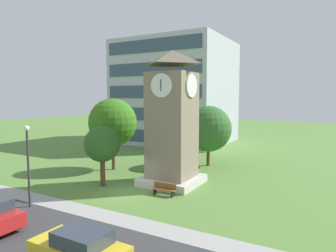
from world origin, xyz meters
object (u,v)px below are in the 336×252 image
(clock_tower, at_px, (172,125))
(parked_car_yellow, at_px, (80,249))
(park_bench, at_px, (164,189))
(tree_by_building, at_px, (208,129))
(street_lamp, at_px, (28,156))
(tree_near_tower, at_px, (102,144))
(tree_streetside, at_px, (113,123))

(clock_tower, distance_m, parked_car_yellow, 13.71)
(park_bench, xyz_separation_m, tree_by_building, (-0.85, 10.70, 3.44))
(clock_tower, distance_m, tree_by_building, 7.84)
(street_lamp, bearing_deg, tree_near_tower, 80.36)
(clock_tower, height_order, street_lamp, clock_tower)
(tree_by_building, xyz_separation_m, tree_near_tower, (-4.68, -11.06, -0.51))
(tree_by_building, bearing_deg, street_lamp, -108.49)
(tree_streetside, xyz_separation_m, parked_car_yellow, (10.12, -14.40, -3.83))
(clock_tower, height_order, park_bench, clock_tower)
(tree_streetside, xyz_separation_m, tree_near_tower, (2.90, -4.85, -1.29))
(park_bench, relative_size, tree_near_tower, 0.37)
(clock_tower, relative_size, park_bench, 5.98)
(parked_car_yellow, bearing_deg, tree_by_building, 97.03)
(park_bench, bearing_deg, parked_car_yellow, -80.30)
(clock_tower, distance_m, street_lamp, 10.89)
(tree_near_tower, distance_m, parked_car_yellow, 12.23)
(street_lamp, relative_size, parked_car_yellow, 1.25)
(tree_streetside, bearing_deg, parked_car_yellow, -54.91)
(park_bench, height_order, tree_by_building, tree_by_building)
(tree_by_building, relative_size, parked_car_yellow, 1.48)
(tree_near_tower, bearing_deg, park_bench, 3.81)
(street_lamp, distance_m, tree_streetside, 11.02)
(tree_streetside, relative_size, tree_near_tower, 1.45)
(street_lamp, bearing_deg, park_bench, 43.95)
(tree_near_tower, bearing_deg, parked_car_yellow, -52.92)
(parked_car_yellow, bearing_deg, tree_near_tower, 127.08)
(street_lamp, xyz_separation_m, tree_streetside, (-1.89, 10.78, 1.34))
(tree_near_tower, bearing_deg, street_lamp, -99.64)
(park_bench, height_order, tree_near_tower, tree_near_tower)
(street_lamp, bearing_deg, clock_tower, 58.74)
(tree_near_tower, xyz_separation_m, parked_car_yellow, (7.22, -9.55, -2.54))
(street_lamp, distance_m, parked_car_yellow, 9.32)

